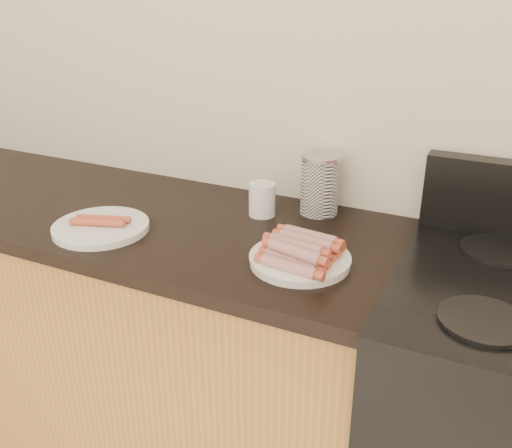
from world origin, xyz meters
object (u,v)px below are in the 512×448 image
at_px(canister, 320,184).
at_px(main_plate, 300,261).
at_px(side_plate, 101,227).
at_px(mug, 262,199).

bearing_deg(canister, main_plate, -78.00).
relative_size(side_plate, canister, 1.49).
height_order(main_plate, mug, mug).
distance_m(side_plate, mug, 0.45).
distance_m(side_plate, canister, 0.62).
bearing_deg(side_plate, main_plate, 5.47).
bearing_deg(mug, main_plate, -48.11).
xyz_separation_m(main_plate, canister, (-0.07, 0.32, 0.08)).
relative_size(main_plate, side_plate, 0.93).
height_order(side_plate, mug, mug).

